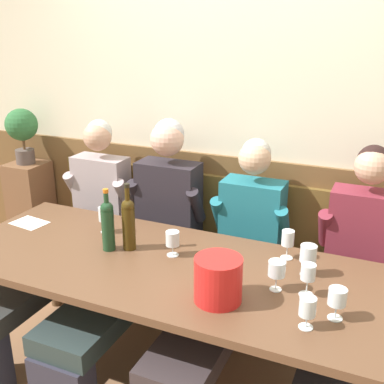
# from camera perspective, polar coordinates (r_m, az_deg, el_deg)

# --- Properties ---
(room_wall_back) EXTENTS (6.80, 0.08, 2.80)m
(room_wall_back) POSITION_cam_1_polar(r_m,az_deg,el_deg) (3.12, 4.78, 10.37)
(room_wall_back) COLOR beige
(room_wall_back) RESTS_ON ground
(wood_wainscot_panel) EXTENTS (6.80, 0.03, 1.08)m
(wood_wainscot_panel) POSITION_cam_1_polar(r_m,az_deg,el_deg) (3.32, 4.04, -4.64)
(wood_wainscot_panel) COLOR brown
(wood_wainscot_panel) RESTS_ON ground
(wall_bench) EXTENTS (2.57, 0.42, 0.94)m
(wall_bench) POSITION_cam_1_polar(r_m,az_deg,el_deg) (3.26, 2.65, -10.15)
(wall_bench) COLOR brown
(wall_bench) RESTS_ON ground
(dining_table) EXTENTS (2.27, 0.90, 0.75)m
(dining_table) POSITION_cam_1_polar(r_m,az_deg,el_deg) (2.46, -3.71, -10.10)
(dining_table) COLOR brown
(dining_table) RESTS_ON ground
(person_right_seat) EXTENTS (0.49, 1.36, 1.29)m
(person_right_seat) POSITION_cam_1_polar(r_m,az_deg,el_deg) (3.18, -14.81, -5.02)
(person_right_seat) COLOR #2C2D3C
(person_right_seat) RESTS_ON ground
(person_center_left_seat) EXTENTS (0.51, 1.37, 1.34)m
(person_center_left_seat) POSITION_cam_1_polar(r_m,az_deg,el_deg) (2.90, -6.06, -6.00)
(person_center_left_seat) COLOR #2B2937
(person_center_left_seat) RESTS_ON ground
(person_left_seat) EXTENTS (0.48, 1.36, 1.26)m
(person_left_seat) POSITION_cam_1_polar(r_m,az_deg,el_deg) (2.69, 4.71, -9.18)
(person_left_seat) COLOR #272533
(person_left_seat) RESTS_ON ground
(person_center_right_seat) EXTENTS (0.50, 1.36, 1.29)m
(person_center_right_seat) POSITION_cam_1_polar(r_m,az_deg,el_deg) (2.58, 18.94, -11.52)
(person_center_right_seat) COLOR #2D3031
(person_center_right_seat) RESTS_ON ground
(ice_bucket) EXTENTS (0.21, 0.21, 0.20)m
(ice_bucket) POSITION_cam_1_polar(r_m,az_deg,el_deg) (2.08, 3.20, -10.56)
(ice_bucket) COLOR red
(ice_bucket) RESTS_ON dining_table
(wine_bottle_green_tall) EXTENTS (0.07, 0.07, 0.35)m
(wine_bottle_green_tall) POSITION_cam_1_polar(r_m,az_deg,el_deg) (2.54, -10.20, -3.81)
(wine_bottle_green_tall) COLOR #1D3F23
(wine_bottle_green_tall) RESTS_ON dining_table
(wine_bottle_clear_water) EXTENTS (0.07, 0.07, 0.37)m
(wine_bottle_clear_water) POSITION_cam_1_polar(r_m,az_deg,el_deg) (2.52, -7.72, -3.63)
(wine_bottle_clear_water) COLOR #3E2D0D
(wine_bottle_clear_water) RESTS_ON dining_table
(wine_glass_left_end) EXTENTS (0.08, 0.08, 0.16)m
(wine_glass_left_end) POSITION_cam_1_polar(r_m,az_deg,el_deg) (2.33, 13.93, -7.45)
(wine_glass_left_end) COLOR silver
(wine_glass_left_end) RESTS_ON dining_table
(wine_glass_right_end) EXTENTS (0.07, 0.07, 0.16)m
(wine_glass_right_end) POSITION_cam_1_polar(r_m,az_deg,el_deg) (2.77, -10.58, -2.80)
(wine_glass_right_end) COLOR silver
(wine_glass_right_end) RESTS_ON dining_table
(wine_glass_near_bucket) EXTENTS (0.08, 0.08, 0.14)m
(wine_glass_near_bucket) POSITION_cam_1_polar(r_m,az_deg,el_deg) (2.18, 10.26, -9.30)
(wine_glass_near_bucket) COLOR silver
(wine_glass_near_bucket) RESTS_ON dining_table
(wine_glass_center_front) EXTENTS (0.07, 0.07, 0.14)m
(wine_glass_center_front) POSITION_cam_1_polar(r_m,az_deg,el_deg) (2.46, -2.38, -5.83)
(wine_glass_center_front) COLOR silver
(wine_glass_center_front) RESTS_ON dining_table
(wine_glass_center_rear) EXTENTS (0.07, 0.07, 0.15)m
(wine_glass_center_rear) POSITION_cam_1_polar(r_m,az_deg,el_deg) (2.17, 13.92, -9.63)
(wine_glass_center_rear) COLOR silver
(wine_glass_center_rear) RESTS_ON dining_table
(wine_glass_by_bottle) EXTENTS (0.06, 0.06, 0.16)m
(wine_glass_by_bottle) POSITION_cam_1_polar(r_m,az_deg,el_deg) (2.47, 11.56, -5.71)
(wine_glass_by_bottle) COLOR silver
(wine_glass_by_bottle) RESTS_ON dining_table
(wine_glass_mid_right) EXTENTS (0.08, 0.08, 0.14)m
(wine_glass_mid_right) POSITION_cam_1_polar(r_m,az_deg,el_deg) (2.05, 17.23, -12.22)
(wine_glass_mid_right) COLOR silver
(wine_glass_mid_right) RESTS_ON dining_table
(wine_glass_mid_left) EXTENTS (0.07, 0.07, 0.14)m
(wine_glass_mid_left) POSITION_cam_1_polar(r_m,az_deg,el_deg) (1.96, 13.85, -13.55)
(wine_glass_mid_left) COLOR silver
(wine_glass_mid_left) RESTS_ON dining_table
(tasting_sheet_left_guest) EXTENTS (0.23, 0.18, 0.00)m
(tasting_sheet_left_guest) POSITION_cam_1_polar(r_m,az_deg,el_deg) (3.05, -19.14, -3.56)
(tasting_sheet_left_guest) COLOR white
(tasting_sheet_left_guest) RESTS_ON dining_table
(corner_pedestal) EXTENTS (0.28, 0.28, 0.89)m
(corner_pedestal) POSITION_cam_1_polar(r_m,az_deg,el_deg) (4.00, -18.78, -2.79)
(corner_pedestal) COLOR brown
(corner_pedestal) RESTS_ON ground
(potted_plant) EXTENTS (0.24, 0.24, 0.42)m
(potted_plant) POSITION_cam_1_polar(r_m,az_deg,el_deg) (3.80, -19.95, 7.21)
(potted_plant) COLOR #524540
(potted_plant) RESTS_ON corner_pedestal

